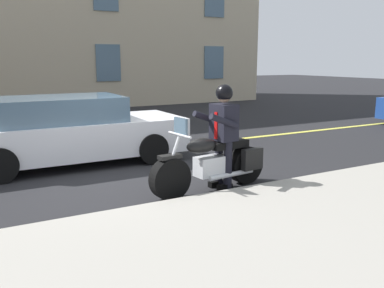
# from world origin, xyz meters

# --- Properties ---
(ground_plane) EXTENTS (80.00, 80.00, 0.00)m
(ground_plane) POSITION_xyz_m (0.00, 0.00, 0.00)
(ground_plane) COLOR black
(sidewalk_curb) EXTENTS (60.00, 5.00, 0.15)m
(sidewalk_curb) POSITION_xyz_m (0.00, 4.50, 0.07)
(sidewalk_curb) COLOR #9E998E
(sidewalk_curb) RESTS_ON ground_plane
(lane_center_stripe) EXTENTS (60.00, 0.16, 0.01)m
(lane_center_stripe) POSITION_xyz_m (0.00, -2.00, 0.01)
(lane_center_stripe) COLOR #E5DB4C
(lane_center_stripe) RESTS_ON ground_plane
(motorcycle_main) EXTENTS (2.22, 0.75, 1.26)m
(motorcycle_main) POSITION_xyz_m (-0.87, 1.52, 0.45)
(motorcycle_main) COLOR black
(motorcycle_main) RESTS_ON ground_plane
(rider_main) EXTENTS (0.67, 0.60, 1.74)m
(rider_main) POSITION_xyz_m (-1.06, 1.50, 1.04)
(rider_main) COLOR black
(rider_main) RESTS_ON ground_plane
(car_silver) EXTENTS (4.60, 1.92, 1.40)m
(car_silver) POSITION_xyz_m (0.82, -1.44, 0.69)
(car_silver) COLOR white
(car_silver) RESTS_ON ground_plane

